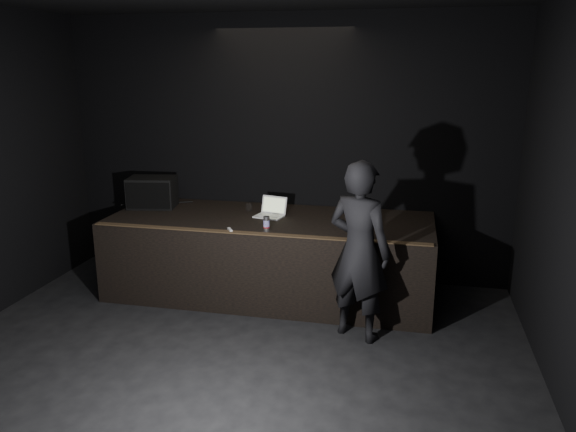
% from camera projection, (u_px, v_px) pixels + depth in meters
% --- Properties ---
extents(ground, '(7.00, 7.00, 0.00)m').
position_uv_depth(ground, '(190.00, 417.00, 4.66)').
color(ground, black).
rests_on(ground, ground).
extents(room_walls, '(6.10, 7.10, 3.52)m').
position_uv_depth(room_walls, '(178.00, 178.00, 4.14)').
color(room_walls, black).
rests_on(room_walls, ground).
extents(stage_riser, '(4.00, 1.50, 1.00)m').
position_uv_depth(stage_riser, '(270.00, 256.00, 7.10)').
color(stage_riser, black).
rests_on(stage_riser, ground).
extents(riser_lip, '(3.92, 0.10, 0.01)m').
position_uv_depth(riser_lip, '(254.00, 233.00, 6.30)').
color(riser_lip, brown).
rests_on(riser_lip, stage_riser).
extents(stage_monitor, '(0.67, 0.54, 0.40)m').
position_uv_depth(stage_monitor, '(152.00, 192.00, 7.46)').
color(stage_monitor, black).
rests_on(stage_monitor, stage_riser).
extents(cable, '(0.88, 0.40, 0.02)m').
position_uv_depth(cable, '(157.00, 203.00, 7.67)').
color(cable, black).
rests_on(cable, stage_riser).
extents(laptop, '(0.40, 0.37, 0.23)m').
position_uv_depth(laptop, '(271.00, 211.00, 7.05)').
color(laptop, silver).
rests_on(laptop, stage_riser).
extents(beer_can, '(0.07, 0.07, 0.17)m').
position_uv_depth(beer_can, '(266.00, 224.00, 6.39)').
color(beer_can, silver).
rests_on(beer_can, stage_riser).
extents(plastic_cup, '(0.08, 0.08, 0.11)m').
position_uv_depth(plastic_cup, '(249.00, 207.00, 7.28)').
color(plastic_cup, white).
rests_on(plastic_cup, stage_riser).
extents(wii_remote, '(0.09, 0.13, 0.02)m').
position_uv_depth(wii_remote, '(230.00, 230.00, 6.42)').
color(wii_remote, white).
rests_on(wii_remote, stage_riser).
extents(person, '(0.83, 0.71, 1.92)m').
position_uv_depth(person, '(359.00, 251.00, 5.84)').
color(person, black).
rests_on(person, ground).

